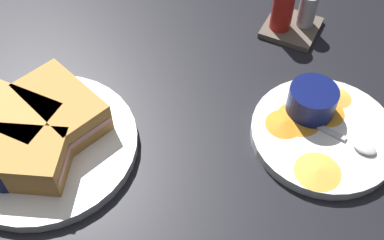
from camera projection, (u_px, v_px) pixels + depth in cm
name	position (u px, v px, depth cm)	size (l,w,h in cm)	color
ground_plane	(125.00, 122.00, 72.14)	(110.00, 110.00, 3.00)	black
plate_sandwich_main	(45.00, 145.00, 66.53)	(25.82, 25.82, 1.60)	white
sandwich_half_near	(62.00, 107.00, 66.78)	(14.80, 11.35, 4.80)	#C68C42
sandwich_half_far	(11.00, 119.00, 65.44)	(13.43, 7.92, 4.80)	tan
sandwich_half_extra	(16.00, 158.00, 61.29)	(14.90, 11.83, 4.80)	#C68C42
ramekin_dark_sauce	(7.00, 163.00, 61.53)	(6.98, 6.98, 3.38)	#0C144C
spoon_by_dark_ramekin	(48.00, 147.00, 64.89)	(5.37, 9.61, 0.80)	silver
plate_chips_companion	(323.00, 134.00, 67.77)	(20.68, 20.68, 1.60)	white
ramekin_light_gravy	(312.00, 100.00, 67.67)	(6.94, 6.94, 4.35)	#0C144C
spoon_by_gravy_ramekin	(356.00, 144.00, 65.27)	(9.96, 2.77, 0.80)	silver
plantain_chip_scatter	(312.00, 123.00, 67.61)	(13.91, 20.76, 0.60)	orange
condiment_caddy	(291.00, 14.00, 80.52)	(9.00, 9.00, 9.50)	brown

